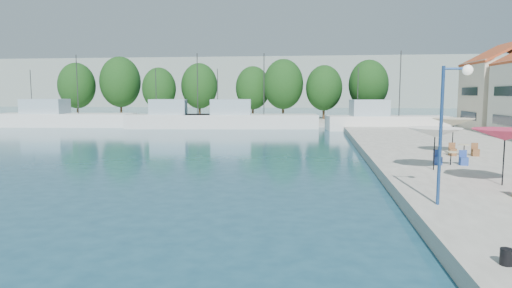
# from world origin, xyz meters

# --- Properties ---
(quay_far) EXTENTS (90.00, 16.00, 0.60)m
(quay_far) POSITION_xyz_m (-8.00, 67.00, 0.30)
(quay_far) COLOR gray
(quay_far) RESTS_ON ground
(hill_west) EXTENTS (180.00, 40.00, 16.00)m
(hill_west) POSITION_xyz_m (-30.00, 160.00, 8.00)
(hill_west) COLOR gray
(hill_west) RESTS_ON ground
(hill_east) EXTENTS (140.00, 40.00, 12.00)m
(hill_east) POSITION_xyz_m (40.00, 180.00, 6.00)
(hill_east) COLOR gray
(hill_east) RESTS_ON ground
(building_06) EXTENTS (9.00, 8.80, 10.20)m
(building_06) POSITION_xyz_m (24.00, 51.00, 5.50)
(building_06) COLOR beige
(building_06) RESTS_ON quay_right
(trawler_01) EXTENTS (18.96, 6.40, 10.20)m
(trawler_01) POSITION_xyz_m (-32.22, 56.05, 1.07)
(trawler_01) COLOR white
(trawler_01) RESTS_ON ground
(trawler_02) EXTENTS (16.03, 6.52, 10.20)m
(trawler_02) POSITION_xyz_m (-14.85, 55.70, 1.07)
(trawler_02) COLOR silver
(trawler_02) RESTS_ON ground
(trawler_03) EXTENTS (17.89, 6.71, 10.20)m
(trawler_03) POSITION_xyz_m (-6.37, 56.69, 1.07)
(trawler_03) COLOR silver
(trawler_03) RESTS_ON ground
(trawler_04) EXTENTS (15.27, 5.83, 10.20)m
(trawler_04) POSITION_xyz_m (11.05, 55.35, 1.07)
(trawler_04) COLOR silver
(trawler_04) RESTS_ON ground
(tree_01) EXTENTS (6.15, 6.15, 9.11)m
(tree_01) POSITION_xyz_m (-37.50, 70.02, 5.85)
(tree_01) COLOR #3F2B19
(tree_01) RESTS_ON quay_far
(tree_02) EXTENTS (6.88, 6.88, 10.19)m
(tree_02) POSITION_xyz_m (-30.52, 71.74, 6.48)
(tree_02) COLOR #3F2B19
(tree_02) RESTS_ON quay_far
(tree_03) EXTENTS (5.52, 5.52, 8.17)m
(tree_03) POSITION_xyz_m (-22.91, 69.54, 5.32)
(tree_03) COLOR #3F2B19
(tree_03) RESTS_ON quay_far
(tree_04) EXTENTS (6.06, 6.06, 8.97)m
(tree_04) POSITION_xyz_m (-16.68, 71.70, 5.78)
(tree_04) COLOR #3F2B19
(tree_04) RESTS_ON quay_far
(tree_05) EXTENTS (5.68, 5.68, 8.41)m
(tree_05) POSITION_xyz_m (-7.70, 71.92, 5.45)
(tree_05) COLOR #3F2B19
(tree_05) RESTS_ON quay_far
(tree_06) EXTENTS (6.31, 6.31, 9.34)m
(tree_06) POSITION_xyz_m (-2.51, 69.30, 5.99)
(tree_06) COLOR #3F2B19
(tree_06) RESTS_ON quay_far
(tree_07) EXTENTS (5.61, 5.61, 8.30)m
(tree_07) POSITION_xyz_m (3.86, 68.66, 5.39)
(tree_07) COLOR #3F2B19
(tree_07) RESTS_ON quay_far
(tree_08) EXTENTS (6.26, 6.26, 9.26)m
(tree_08) POSITION_xyz_m (10.88, 71.39, 5.95)
(tree_08) COLOR #3F2B19
(tree_08) RESTS_ON quay_far
(umbrella_pink) EXTENTS (2.88, 2.88, 2.48)m
(umbrella_pink) POSITION_xyz_m (10.76, 17.96, 2.83)
(umbrella_pink) COLOR black
(umbrella_pink) RESTS_ON quay_right
(umbrella_white) EXTENTS (2.89, 2.89, 2.23)m
(umbrella_white) POSITION_xyz_m (8.78, 21.74, 2.58)
(umbrella_white) COLOR black
(umbrella_white) RESTS_ON quay_right
(umbrella_cream) EXTENTS (2.85, 2.85, 2.35)m
(umbrella_cream) POSITION_xyz_m (11.75, 28.94, 2.70)
(umbrella_cream) COLOR black
(umbrella_cream) RESTS_ON quay_right
(cafe_table_02) EXTENTS (1.82, 0.70, 0.76)m
(cafe_table_02) POSITION_xyz_m (10.15, 23.58, 0.89)
(cafe_table_02) COLOR black
(cafe_table_02) RESTS_ON quay_right
(cafe_table_03) EXTENTS (1.82, 0.70, 0.76)m
(cafe_table_03) POSITION_xyz_m (12.09, 27.57, 0.89)
(cafe_table_03) COLOR black
(cafe_table_03) RESTS_ON quay_right
(street_lamp) EXTENTS (1.04, 0.36, 5.03)m
(street_lamp) POSITION_xyz_m (7.32, 13.93, 4.09)
(street_lamp) COLOR navy
(street_lamp) RESTS_ON quay_right
(bollard) EXTENTS (0.30, 0.30, 0.40)m
(bollard) POSITION_xyz_m (7.05, 8.02, 0.80)
(bollard) COLOR black
(bollard) RESTS_ON quay_right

